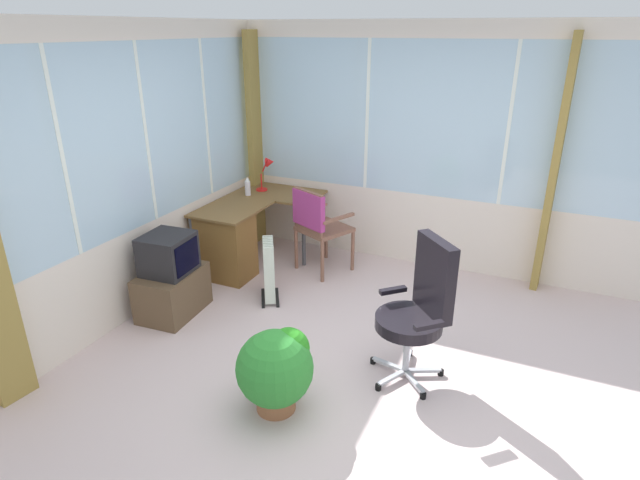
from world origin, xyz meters
name	(u,v)px	position (x,y,z in m)	size (l,w,h in m)	color
ground	(352,378)	(0.00, 0.00, -0.03)	(5.49, 5.36, 0.06)	beige
north_window_panel	(111,182)	(0.00, 2.21, 1.29)	(4.49, 0.07, 2.58)	silver
east_window_panel	(432,152)	(2.28, 0.00, 1.28)	(0.07, 4.36, 2.58)	silver
curtain_corner	(256,142)	(2.15, 2.08, 1.24)	(0.27, 0.07, 2.48)	olive
curtain_east_far	(555,170)	(2.20, -1.20, 1.24)	(0.27, 0.07, 2.48)	olive
desk	(230,240)	(1.13, 1.84, 0.40)	(1.41, 0.98, 0.73)	brown
desk_lamp	(268,168)	(1.98, 1.83, 0.98)	(0.23, 0.20, 0.38)	red
tv_remote	(302,193)	(1.97, 1.39, 0.74)	(0.04, 0.15, 0.02)	black
spray_bottle	(248,186)	(1.68, 1.93, 0.83)	(0.06, 0.06, 0.22)	silver
wooden_armchair	(316,220)	(1.54, 1.02, 0.61)	(0.64, 0.64, 0.95)	brown
office_chair	(420,304)	(0.22, -0.44, 0.62)	(0.60, 0.61, 1.11)	#B7B7BF
tv_on_stand	(171,279)	(0.20, 1.87, 0.35)	(0.67, 0.48, 0.79)	brown
space_heater	(269,269)	(0.82, 1.19, 0.31)	(0.40, 0.33, 0.62)	silver
potted_plant	(277,367)	(-0.56, 0.35, 0.34)	(0.54, 0.54, 0.61)	#955A38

